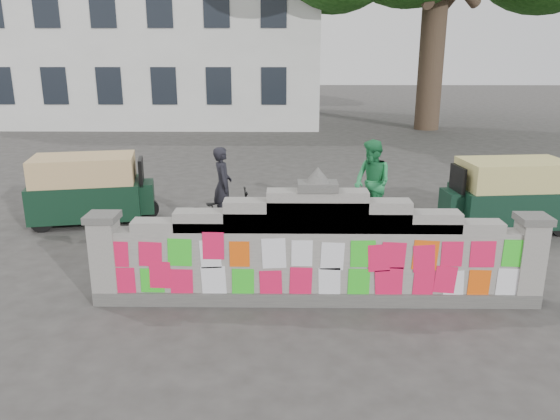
{
  "coord_description": "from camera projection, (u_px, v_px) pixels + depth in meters",
  "views": [
    {
      "loc": [
        -0.42,
        -7.28,
        3.55
      ],
      "look_at": [
        -0.53,
        1.0,
        1.1
      ],
      "focal_mm": 35.0,
      "sensor_mm": 36.0,
      "label": 1
    }
  ],
  "objects": [
    {
      "name": "parapet_wall",
      "position": [
        316.0,
        254.0,
        7.77
      ],
      "size": [
        6.48,
        0.44,
        2.01
      ],
      "color": "#4C4C49",
      "rests_on": "ground"
    },
    {
      "name": "cyclist_bike",
      "position": [
        224.0,
        212.0,
        10.83
      ],
      "size": [
        1.76,
        0.88,
        0.88
      ],
      "primitive_type": "imported",
      "rotation": [
        0.0,
        0.0,
        1.75
      ],
      "color": "black",
      "rests_on": "ground"
    },
    {
      "name": "rickshaw_left",
      "position": [
        89.0,
        188.0,
        11.45
      ],
      "size": [
        2.66,
        1.62,
        1.43
      ],
      "rotation": [
        0.0,
        0.0,
        0.2
      ],
      "color": "black",
      "rests_on": "ground"
    },
    {
      "name": "ground",
      "position": [
        315.0,
        301.0,
        7.99
      ],
      "size": [
        100.0,
        100.0,
        0.0
      ],
      "primitive_type": "plane",
      "color": "#383533",
      "rests_on": "ground"
    },
    {
      "name": "pedestrian",
      "position": [
        372.0,
        183.0,
        11.32
      ],
      "size": [
        1.02,
        1.08,
        1.77
      ],
      "primitive_type": "imported",
      "rotation": [
        0.0,
        0.0,
        -1.04
      ],
      "color": "#289350",
      "rests_on": "ground"
    },
    {
      "name": "cyclist_rider",
      "position": [
        223.0,
        197.0,
        10.75
      ],
      "size": [
        0.45,
        0.6,
        1.5
      ],
      "primitive_type": "imported",
      "rotation": [
        0.0,
        0.0,
        1.75
      ],
      "color": "black",
      "rests_on": "ground"
    },
    {
      "name": "building",
      "position": [
        159.0,
        39.0,
        28.01
      ],
      "size": [
        16.0,
        10.0,
        8.9
      ],
      "color": "silver",
      "rests_on": "ground"
    },
    {
      "name": "rickshaw_right",
      "position": [
        508.0,
        194.0,
        10.99
      ],
      "size": [
        2.64,
        1.42,
        1.43
      ],
      "rotation": [
        0.0,
        0.0,
        3.25
      ],
      "color": "black",
      "rests_on": "ground"
    }
  ]
}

